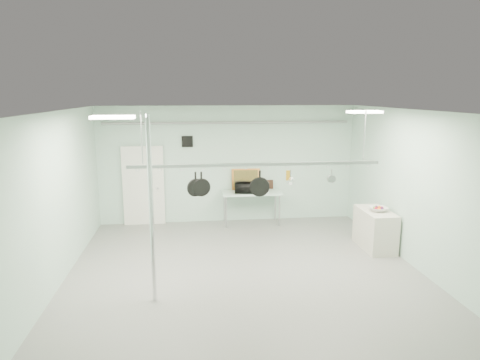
{
  "coord_description": "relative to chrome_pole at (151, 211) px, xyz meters",
  "views": [
    {
      "loc": [
        -1.05,
        -7.56,
        3.52
      ],
      "look_at": [
        -0.03,
        1.0,
        1.77
      ],
      "focal_mm": 32.0,
      "sensor_mm": 36.0,
      "label": 1
    }
  ],
  "objects": [
    {
      "name": "whisk",
      "position": [
        2.57,
        0.9,
        0.34
      ],
      "size": [
        0.17,
        0.17,
        0.29
      ],
      "primitive_type": null,
      "rotation": [
        0.0,
        0.0,
        0.23
      ],
      "color": "#ACADB1",
      "rests_on": "pot_rack"
    },
    {
      "name": "skillet_mid",
      "position": [
        0.86,
        0.9,
        0.25
      ],
      "size": [
        0.35,
        0.12,
        0.47
      ],
      "primitive_type": null,
      "rotation": [
        0.0,
        0.0,
        0.16
      ],
      "color": "black",
      "rests_on": "pot_rack"
    },
    {
      "name": "right_wall",
      "position": [
        5.19,
        0.6,
        0.0
      ],
      "size": [
        0.02,
        8.0,
        3.2
      ],
      "primitive_type": "cube",
      "color": "#AFD2C1",
      "rests_on": "floor"
    },
    {
      "name": "saucepan",
      "position": [
        3.38,
        0.9,
        0.35
      ],
      "size": [
        0.16,
        0.11,
        0.28
      ],
      "primitive_type": null,
      "rotation": [
        0.0,
        0.0,
        -0.12
      ],
      "color": "silver",
      "rests_on": "pot_rack"
    },
    {
      "name": "microwave",
      "position": [
        2.1,
        4.11,
        -0.55
      ],
      "size": [
        0.57,
        0.43,
        0.29
      ],
      "primitive_type": "imported",
      "rotation": [
        0.0,
        0.0,
        2.98
      ],
      "color": "black",
      "rests_on": "prep_table"
    },
    {
      "name": "conduit_pipe",
      "position": [
        1.7,
        4.5,
        1.15
      ],
      "size": [
        6.6,
        0.07,
        0.07
      ],
      "primitive_type": "cylinder",
      "rotation": [
        0.0,
        1.57,
        0.0
      ],
      "color": "gray",
      "rests_on": "back_wall"
    },
    {
      "name": "back_wall",
      "position": [
        1.7,
        4.59,
        0.0
      ],
      "size": [
        7.0,
        0.02,
        3.2
      ],
      "primitive_type": "cube",
      "color": "#AFD2C1",
      "rests_on": "floor"
    },
    {
      "name": "painting_large",
      "position": [
        2.18,
        4.5,
        -0.41
      ],
      "size": [
        0.78,
        0.14,
        0.58
      ],
      "primitive_type": "cube",
      "rotation": [
        -0.14,
        0.0,
        -0.01
      ],
      "color": "orange",
      "rests_on": "prep_table"
    },
    {
      "name": "wall_vent",
      "position": [
        0.6,
        4.57,
        0.65
      ],
      "size": [
        0.3,
        0.04,
        0.3
      ],
      "primitive_type": "cube",
      "color": "black",
      "rests_on": "back_wall"
    },
    {
      "name": "fruit_cluster",
      "position": [
        4.87,
        1.94,
        -0.61
      ],
      "size": [
        0.24,
        0.24,
        0.09
      ],
      "primitive_type": null,
      "color": "maroon",
      "rests_on": "fruit_bowl"
    },
    {
      "name": "fruit_bowl",
      "position": [
        4.87,
        1.94,
        -0.65
      ],
      "size": [
        0.4,
        0.4,
        0.1
      ],
      "primitive_type": "imported",
      "rotation": [
        0.0,
        0.0,
        0.0
      ],
      "color": "silver",
      "rests_on": "side_cabinet"
    },
    {
      "name": "coffee_canister",
      "position": [
        2.68,
        4.15,
        -0.59
      ],
      "size": [
        0.22,
        0.22,
        0.22
      ],
      "primitive_type": "cylinder",
      "rotation": [
        0.0,
        0.0,
        -0.39
      ],
      "color": "silver",
      "rests_on": "prep_table"
    },
    {
      "name": "chrome_pole",
      "position": [
        0.0,
        0.0,
        0.0
      ],
      "size": [
        0.08,
        0.08,
        3.2
      ],
      "primitive_type": "cylinder",
      "color": "silver",
      "rests_on": "floor"
    },
    {
      "name": "side_cabinet",
      "position": [
        4.85,
        2.0,
        -1.15
      ],
      "size": [
        0.6,
        1.2,
        0.9
      ],
      "primitive_type": "cube",
      "color": "beige",
      "rests_on": "floor"
    },
    {
      "name": "light_panel_right",
      "position": [
        4.1,
        1.2,
        1.56
      ],
      "size": [
        0.65,
        0.3,
        0.05
      ],
      "primitive_type": "cube",
      "color": "white",
      "rests_on": "ceiling"
    },
    {
      "name": "prep_table",
      "position": [
        2.3,
        4.2,
        -0.77
      ],
      "size": [
        1.6,
        0.7,
        0.91
      ],
      "color": "silver",
      "rests_on": "floor"
    },
    {
      "name": "pot_rack",
      "position": [
        1.9,
        0.9,
        0.63
      ],
      "size": [
        4.8,
        0.06,
        1.0
      ],
      "color": "#B7B7BC",
      "rests_on": "ceiling"
    },
    {
      "name": "skillet_left",
      "position": [
        0.75,
        0.9,
        0.26
      ],
      "size": [
        0.34,
        0.18,
        0.45
      ],
      "primitive_type": null,
      "rotation": [
        0.0,
        0.0,
        0.37
      ],
      "color": "black",
      "rests_on": "pot_rack"
    },
    {
      "name": "floor",
      "position": [
        1.7,
        0.6,
        -1.6
      ],
      "size": [
        8.0,
        8.0,
        0.0
      ],
      "primitive_type": "plane",
      "color": "gray",
      "rests_on": "ground"
    },
    {
      "name": "door",
      "position": [
        -0.6,
        4.54,
        -0.55
      ],
      "size": [
        1.1,
        0.1,
        2.2
      ],
      "primitive_type": "cube",
      "color": "silver",
      "rests_on": "floor"
    },
    {
      "name": "grater",
      "position": [
        2.52,
        0.9,
        0.38
      ],
      "size": [
        0.09,
        0.04,
        0.22
      ],
      "primitive_type": null,
      "rotation": [
        0.0,
        0.0,
        -0.27
      ],
      "color": "gold",
      "rests_on": "pot_rack"
    },
    {
      "name": "skillet_right",
      "position": [
        1.97,
        0.9,
        0.23
      ],
      "size": [
        0.38,
        0.08,
        0.51
      ],
      "primitive_type": null,
      "rotation": [
        0.0,
        0.0,
        -0.05
      ],
      "color": "black",
      "rests_on": "pot_rack"
    },
    {
      "name": "ceiling",
      "position": [
        1.7,
        0.6,
        1.59
      ],
      "size": [
        7.0,
        8.0,
        0.02
      ],
      "primitive_type": "cube",
      "color": "silver",
      "rests_on": "back_wall"
    },
    {
      "name": "painting_small",
      "position": [
        2.8,
        4.5,
        -0.57
      ],
      "size": [
        0.3,
        0.09,
        0.25
      ],
      "primitive_type": "cube",
      "rotation": [
        -0.17,
        0.0,
        -0.03
      ],
      "color": "black",
      "rests_on": "prep_table"
    },
    {
      "name": "light_panel_left",
      "position": [
        -0.5,
        -0.2,
        1.56
      ],
      "size": [
        0.65,
        0.3,
        0.05
      ],
      "primitive_type": "cube",
      "color": "white",
      "rests_on": "ceiling"
    }
  ]
}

